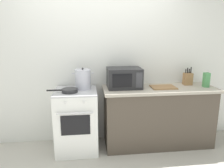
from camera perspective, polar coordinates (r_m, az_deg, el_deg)
name	(u,v)px	position (r m, az deg, el deg)	size (l,w,h in m)	color
back_wall	(117,63)	(3.44, 1.29, 5.52)	(4.40, 0.10, 2.50)	silver
lower_cabinet_right	(158,117)	(3.46, 12.07, -8.66)	(1.64, 0.56, 0.88)	#4C4238
countertop_right	(159,89)	(3.32, 12.45, -1.26)	(1.70, 0.60, 0.04)	#ADA393
stove	(77,120)	(3.26, -9.37, -9.52)	(0.60, 0.64, 0.92)	white
stock_pot	(83,79)	(3.16, -7.71, 1.27)	(0.32, 0.24, 0.31)	silver
frying_pan	(69,91)	(3.03, -11.32, -1.71)	(0.42, 0.22, 0.05)	#28282B
microwave	(124,78)	(3.20, 3.25, 1.63)	(0.50, 0.37, 0.30)	#232326
cutting_board	(163,87)	(3.31, 13.45, -0.81)	(0.36, 0.26, 0.02)	#997047
knife_block	(188,79)	(3.59, 19.46, 1.34)	(0.13, 0.10, 0.28)	#997047
pasta_box	(206,80)	(3.54, 23.74, 1.00)	(0.08, 0.08, 0.22)	#4C9356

